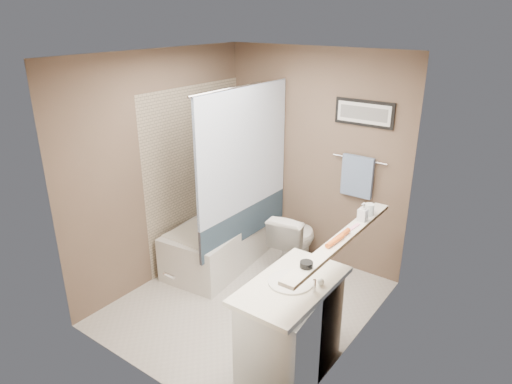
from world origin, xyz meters
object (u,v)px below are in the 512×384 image
Objects in this scene: hair_brush_front at (335,241)px; glass_jar at (369,210)px; bathtub at (223,240)px; hair_brush_back at (342,235)px; toilet at (294,240)px; soap_bottle at (363,212)px; vanity at (291,332)px; candle_bowl_near at (306,265)px.

glass_jar reaches higher than hair_brush_front.
hair_brush_back reaches higher than bathtub.
glass_jar reaches higher than toilet.
soap_bottle is (1.79, -0.31, 0.94)m from bathtub.
hair_brush_back reaches higher than vanity.
hair_brush_front is at bearing -30.46° from bathtub.
soap_bottle reaches higher than vanity.
candle_bowl_near is 0.90× the size of glass_jar.
hair_brush_front is (0.19, 0.28, 0.74)m from vanity.
vanity is 0.85m from hair_brush_back.
bathtub is 2.13× the size of toilet.
soap_bottle reaches higher than glass_jar.
candle_bowl_near is 0.42m from hair_brush_front.
bathtub is 16.67× the size of candle_bowl_near.
vanity is 0.81m from hair_brush_front.
glass_jar is 0.14m from soap_bottle.
bathtub is 1.94m from vanity.
hair_brush_front is (1.79, -0.81, 0.89)m from bathtub.
toilet is 7.84× the size of candle_bowl_near.
vanity is 4.09× the size of hair_brush_front.
candle_bowl_near is at bearing -90.00° from soap_bottle.
hair_brush_back is at bearing 126.69° from toilet.
hair_brush_front reaches higher than candle_bowl_near.
soap_bottle is (0.00, 0.49, 0.06)m from hair_brush_front.
soap_bottle reaches higher than toilet.
soap_bottle reaches higher than candle_bowl_near.
bathtub is 2.04m from soap_bottle.
bathtub is at bearing 140.68° from vanity.
toilet is 2.01m from candle_bowl_near.
glass_jar is 0.64× the size of soap_bottle.
glass_jar is (1.02, -0.49, 0.81)m from toilet.
vanity is 9.00× the size of glass_jar.
toilet is at bearing 16.41° from bathtub.
hair_brush_front is 2.20× the size of glass_jar.
bathtub is at bearing 14.01° from toilet.
glass_jar is (1.79, -0.17, 0.92)m from bathtub.
candle_bowl_near is (1.79, -1.23, 0.89)m from bathtub.
hair_brush_front is (0.00, 0.42, 0.00)m from candle_bowl_near.
hair_brush_back is 0.38m from soap_bottle.
hair_brush_front is 0.11m from hair_brush_back.
vanity is (1.60, -1.08, 0.15)m from bathtub.
vanity is 4.09× the size of hair_brush_back.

